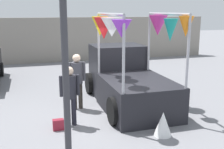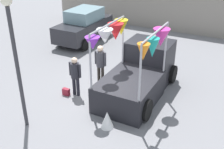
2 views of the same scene
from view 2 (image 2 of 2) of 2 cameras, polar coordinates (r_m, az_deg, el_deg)
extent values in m
plane|color=slate|center=(11.08, -0.18, -4.28)|extent=(60.00, 60.00, 0.00)
cube|color=black|center=(10.40, 3.51, -3.39)|extent=(1.90, 2.60, 1.00)
cube|color=black|center=(11.88, 7.56, 2.61)|extent=(1.80, 1.40, 1.80)
cube|color=#8CB2C6|center=(11.70, 7.70, 4.62)|extent=(1.76, 1.37, 0.60)
cylinder|color=black|center=(12.70, 3.99, 1.87)|extent=(0.22, 0.76, 0.76)
cylinder|color=black|center=(12.15, 12.19, 0.08)|extent=(0.22, 0.76, 0.76)
cylinder|color=black|center=(10.30, -2.97, -4.47)|extent=(0.22, 0.76, 0.76)
cylinder|color=black|center=(9.61, 6.94, -7.16)|extent=(0.22, 0.76, 0.76)
cylinder|color=#A5A5AD|center=(11.12, 2.23, 6.97)|extent=(0.07, 0.07, 1.90)
cylinder|color=#A5A5AD|center=(10.54, 10.82, 5.37)|extent=(0.07, 0.07, 1.90)
cylinder|color=#A5A5AD|center=(9.13, -4.41, 2.36)|extent=(0.07, 0.07, 1.90)
cylinder|color=#A5A5AD|center=(8.42, 5.73, 0.09)|extent=(0.07, 0.07, 1.90)
cylinder|color=#A5A5AD|center=(9.79, -0.81, 10.07)|extent=(0.07, 2.44, 0.07)
cylinder|color=#A5A5AD|center=(9.13, 8.96, 8.49)|extent=(0.07, 2.44, 0.07)
cone|color=purple|center=(9.03, -3.98, 6.35)|extent=(0.69, 0.69, 0.43)
cone|color=orange|center=(8.30, 6.38, 4.55)|extent=(0.45, 0.45, 0.53)
cone|color=white|center=(9.70, -1.47, 7.79)|extent=(0.67, 0.67, 0.50)
cone|color=teal|center=(9.07, 8.26, 5.40)|extent=(0.58, 0.58, 0.64)
cone|color=red|center=(10.40, 0.73, 8.69)|extent=(0.65, 0.65, 0.63)
cone|color=#D83399|center=(9.76, 9.95, 7.42)|extent=(0.78, 0.78, 0.63)
cone|color=yellow|center=(10.80, 1.89, 9.54)|extent=(0.55, 0.55, 0.60)
cube|color=#26262B|center=(16.59, -5.77, 9.29)|extent=(1.70, 4.00, 0.90)
cube|color=#72939E|center=(16.50, -5.61, 12.01)|extent=(1.50, 2.10, 0.66)
cylinder|color=black|center=(18.17, -5.83, 9.35)|extent=(0.18, 0.64, 0.64)
cylinder|color=black|center=(17.33, -1.05, 8.62)|extent=(0.18, 0.64, 0.64)
cylinder|color=black|center=(16.25, -10.64, 6.91)|extent=(0.18, 0.64, 0.64)
cylinder|color=black|center=(15.31, -5.55, 6.00)|extent=(0.18, 0.64, 0.64)
cylinder|color=black|center=(11.07, -7.70, -2.28)|extent=(0.13, 0.13, 0.76)
cylinder|color=black|center=(10.98, -6.93, -2.50)|extent=(0.13, 0.13, 0.76)
cylinder|color=#26262D|center=(10.71, -7.52, 0.81)|extent=(0.34, 0.34, 0.61)
sphere|color=beige|center=(10.54, -7.66, 2.85)|extent=(0.23, 0.23, 0.23)
cylinder|color=#26262D|center=(10.82, -8.49, 1.19)|extent=(0.09, 0.09, 0.54)
cylinder|color=#26262D|center=(10.58, -6.55, 0.72)|extent=(0.09, 0.09, 0.54)
cylinder|color=#2D2823|center=(11.77, -2.69, -0.04)|extent=(0.13, 0.13, 0.82)
cylinder|color=#2D2823|center=(11.69, -1.92, -0.22)|extent=(0.13, 0.13, 0.82)
cylinder|color=#3F3F47|center=(11.42, -2.37, 3.17)|extent=(0.34, 0.34, 0.65)
sphere|color=beige|center=(11.25, -2.42, 5.27)|extent=(0.25, 0.25, 0.25)
cylinder|color=#3F3F47|center=(11.51, -3.33, 3.52)|extent=(0.09, 0.09, 0.59)
cylinder|color=#3F3F47|center=(11.30, -1.41, 3.12)|extent=(0.09, 0.09, 0.59)
cube|color=maroon|center=(11.19, -9.30, -3.50)|extent=(0.28, 0.16, 0.28)
cylinder|color=#333338|center=(8.95, -18.53, 0.59)|extent=(0.12, 0.12, 3.95)
sphere|color=#F2EDCC|center=(8.29, -20.70, 13.94)|extent=(0.32, 0.32, 0.32)
cube|color=gray|center=(18.64, 13.38, 12.36)|extent=(18.00, 0.36, 2.60)
cone|color=white|center=(9.22, -0.99, -9.17)|extent=(0.50, 0.50, 0.60)
camera|label=1|loc=(7.20, -50.28, -5.78)|focal=45.00mm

